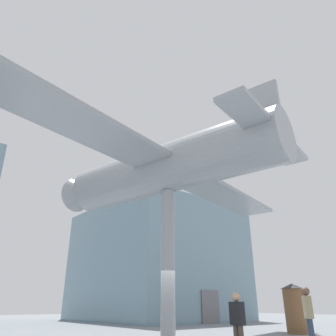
# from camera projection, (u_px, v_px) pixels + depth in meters

# --- Properties ---
(glass_pavilion_right) EXTENTS (11.54, 13.96, 10.27)m
(glass_pavilion_right) POSITION_uv_depth(u_px,v_px,m) (155.00, 264.00, 30.77)
(glass_pavilion_right) COLOR #7593A3
(glass_pavilion_right) RESTS_ON ground_plane
(support_pylon_central) EXTENTS (0.55, 0.55, 5.76)m
(support_pylon_central) POSITION_uv_depth(u_px,v_px,m) (168.00, 261.00, 12.81)
(support_pylon_central) COLOR #999EA3
(support_pylon_central) RESTS_ON ground_plane
(suspended_airplane) EXTENTS (19.17, 12.28, 3.37)m
(suspended_airplane) POSITION_uv_depth(u_px,v_px,m) (163.00, 169.00, 14.49)
(suspended_airplane) COLOR #93999E
(suspended_airplane) RESTS_ON support_pylon_central
(visitor_person) EXTENTS (0.24, 0.41, 1.62)m
(visitor_person) POSITION_uv_depth(u_px,v_px,m) (238.00, 319.00, 9.10)
(visitor_person) COLOR #4C4238
(visitor_person) RESTS_ON ground_plane
(visitor_second) EXTENTS (0.44, 0.43, 1.84)m
(visitor_second) POSITION_uv_depth(u_px,v_px,m) (308.00, 312.00, 10.52)
(visitor_second) COLOR #2D3D56
(visitor_second) RESTS_ON ground_plane
(info_kiosk) EXTENTS (1.13, 1.13, 2.27)m
(info_kiosk) POSITION_uv_depth(u_px,v_px,m) (295.00, 307.00, 16.03)
(info_kiosk) COLOR brown
(info_kiosk) RESTS_ON ground_plane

